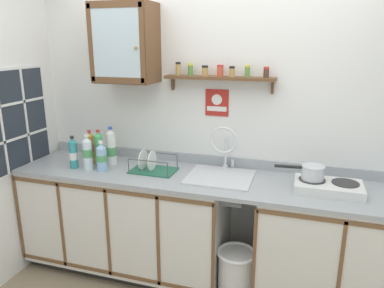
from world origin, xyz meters
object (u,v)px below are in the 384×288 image
at_px(bottle_water_blue_2, 102,157).
at_px(saucepan, 312,172).
at_px(dish_rack, 152,167).
at_px(warning_sign, 217,103).
at_px(hot_plate_stove, 328,187).
at_px(bottle_opaque_white_1, 111,148).
at_px(bottle_detergent_teal_4, 73,154).
at_px(bottle_soda_green_3, 99,149).
at_px(trash_bin, 236,275).
at_px(bottle_juice_amber_0, 90,148).
at_px(wall_cabinet, 125,43).
at_px(sink, 220,177).
at_px(bottle_water_clear_5, 87,153).

bearing_deg(bottle_water_blue_2, saucepan, 4.06).
xyz_separation_m(dish_rack, warning_sign, (0.45, 0.30, 0.49)).
bearing_deg(hot_plate_stove, warning_sign, 160.31).
bearing_deg(dish_rack, bottle_opaque_white_1, 170.27).
height_order(bottle_detergent_teal_4, dish_rack, bottle_detergent_teal_4).
bearing_deg(hot_plate_stove, bottle_soda_green_3, -179.99).
bearing_deg(trash_bin, bottle_opaque_white_1, 167.74).
bearing_deg(bottle_opaque_white_1, bottle_soda_green_3, -132.19).
height_order(hot_plate_stove, bottle_juice_amber_0, bottle_juice_amber_0).
bearing_deg(bottle_water_blue_2, bottle_juice_amber_0, 144.17).
bearing_deg(bottle_water_blue_2, bottle_opaque_white_1, 92.05).
bearing_deg(saucepan, trash_bin, -158.45).
bearing_deg(saucepan, warning_sign, 158.91).
bearing_deg(hot_plate_stove, trash_bin, -164.11).
distance_m(dish_rack, wall_cabinet, 1.00).
bearing_deg(sink, hot_plate_stove, -3.91).
relative_size(saucepan, warning_sign, 1.60).
height_order(sink, hot_plate_stove, sink).
relative_size(sink, dish_rack, 1.44).
height_order(sink, bottle_opaque_white_1, sink).
relative_size(hot_plate_stove, bottle_soda_green_3, 1.47).
height_order(dish_rack, wall_cabinet, wall_cabinet).
relative_size(bottle_detergent_teal_4, warning_sign, 1.25).
relative_size(bottle_water_clear_5, warning_sign, 1.36).
relative_size(saucepan, trash_bin, 0.80).
distance_m(bottle_juice_amber_0, bottle_detergent_teal_4, 0.16).
height_order(sink, wall_cabinet, wall_cabinet).
bearing_deg(bottle_water_clear_5, saucepan, 4.18).
bearing_deg(bottle_water_blue_2, dish_rack, 15.04).
xyz_separation_m(bottle_soda_green_3, wall_cabinet, (0.20, 0.16, 0.84)).
relative_size(sink, hot_plate_stove, 1.13).
distance_m(dish_rack, warning_sign, 0.73).
relative_size(bottle_water_blue_2, bottle_water_clear_5, 0.84).
relative_size(hot_plate_stove, dish_rack, 1.28).
distance_m(sink, bottle_detergent_teal_4, 1.21).
height_order(sink, saucepan, sink).
height_order(hot_plate_stove, bottle_soda_green_3, bottle_soda_green_3).
bearing_deg(bottle_detergent_teal_4, trash_bin, -2.61).
bearing_deg(saucepan, wall_cabinet, 174.47).
distance_m(bottle_water_blue_2, trash_bin, 1.38).
bearing_deg(trash_bin, sink, 129.77).
height_order(bottle_juice_amber_0, bottle_water_blue_2, bottle_juice_amber_0).
relative_size(dish_rack, trash_bin, 0.83).
bearing_deg(bottle_juice_amber_0, bottle_detergent_teal_4, -114.67).
xyz_separation_m(warning_sign, trash_bin, (0.29, -0.48, -1.21)).
distance_m(bottle_opaque_white_1, trash_bin, 1.43).
bearing_deg(dish_rack, warning_sign, 33.87).
bearing_deg(warning_sign, bottle_opaque_white_1, -164.37).
relative_size(warning_sign, trash_bin, 0.50).
bearing_deg(bottle_soda_green_3, bottle_detergent_teal_4, -149.14).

